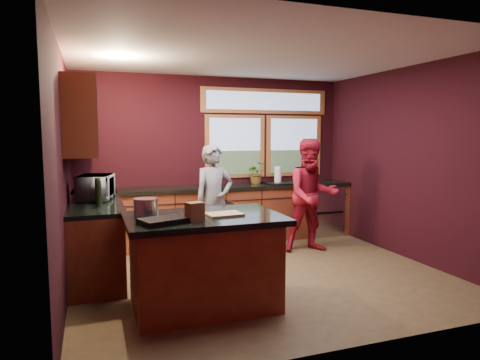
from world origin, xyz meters
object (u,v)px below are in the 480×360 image
person_red (312,195)px  cutting_board (224,214)px  person_grey (214,201)px  stock_pot (146,207)px  island (204,261)px

person_red → cutting_board: size_ratio=4.84×
person_grey → stock_pot: bearing=-135.9°
person_grey → person_red: person_red is taller
person_grey → person_red: size_ratio=0.95×
person_red → stock_pot: 2.94m
person_red → stock_pot: bearing=-144.5°
island → stock_pot: size_ratio=6.46×
island → stock_pot: stock_pot is taller
cutting_board → stock_pot: (-0.75, 0.20, 0.08)m
cutting_board → stock_pot: size_ratio=1.46×
island → person_red: person_red is taller
person_grey → person_red: 1.47m
island → stock_pot: (-0.55, 0.15, 0.56)m
person_grey → stock_pot: (-1.16, -1.59, 0.23)m
island → person_red: size_ratio=0.92×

